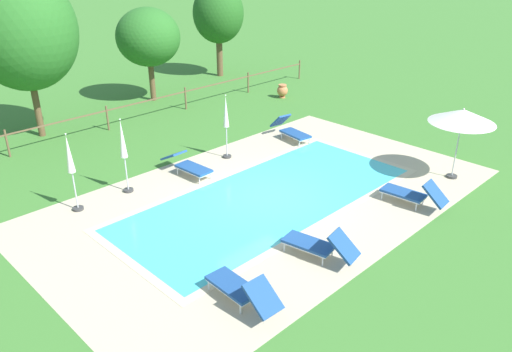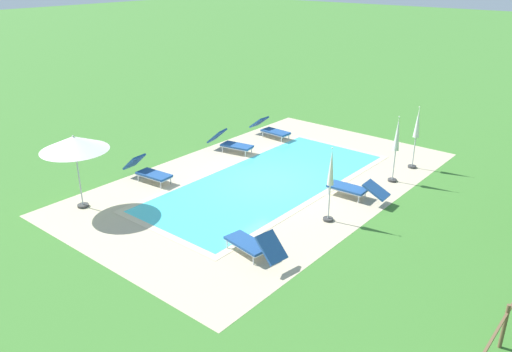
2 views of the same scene
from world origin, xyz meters
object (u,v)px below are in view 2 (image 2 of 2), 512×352
patio_umbrella_closed_row_centre (417,129)px  sun_lounger_north_end (231,143)px  sun_lounger_north_far (254,245)px  patio_umbrella_open_foreground (74,144)px  sun_lounger_south_near_corner (271,129)px  sun_lounger_north_near_steps (355,189)px  sun_lounger_north_mid (148,171)px  patio_umbrella_closed_row_west (397,141)px  patio_umbrella_closed_row_mid_west (331,176)px

patio_umbrella_closed_row_centre → sun_lounger_north_end: bearing=-64.7°
sun_lounger_north_far → patio_umbrella_open_foreground: (1.17, -6.21, 1.77)m
sun_lounger_south_near_corner → patio_umbrella_closed_row_centre: patio_umbrella_closed_row_centre is taller
sun_lounger_north_near_steps → sun_lounger_north_far: sun_lounger_north_far is taller
sun_lounger_north_mid → sun_lounger_north_end: bearing=176.8°
sun_lounger_north_end → patio_umbrella_closed_row_west: patio_umbrella_closed_row_west is taller
sun_lounger_south_near_corner → sun_lounger_north_mid: bearing=-2.7°
patio_umbrella_open_foreground → sun_lounger_north_end: bearing=178.3°
sun_lounger_north_end → patio_umbrella_closed_row_west: (-1.39, 6.57, 1.16)m
sun_lounger_north_far → sun_lounger_north_end: sun_lounger_north_far is taller
sun_lounger_north_near_steps → sun_lounger_south_near_corner: (-3.33, -6.17, 0.02)m
sun_lounger_south_near_corner → patio_umbrella_closed_row_west: patio_umbrella_closed_row_west is taller
sun_lounger_north_near_steps → patio_umbrella_closed_row_centre: (-3.86, 0.32, 1.19)m
sun_lounger_north_end → sun_lounger_south_near_corner: sun_lounger_north_end is taller
sun_lounger_south_near_corner → patio_umbrella_open_foreground: patio_umbrella_open_foreground is taller
sun_lounger_north_far → patio_umbrella_closed_row_west: (-7.13, 0.56, 1.16)m
sun_lounger_north_far → patio_umbrella_closed_row_mid_west: (-3.06, 0.40, 1.09)m
sun_lounger_south_near_corner → patio_umbrella_closed_row_mid_west: 8.29m
sun_lounger_north_far → patio_umbrella_open_foreground: 6.57m
sun_lounger_north_far → sun_lounger_north_mid: bearing=-104.1°
sun_lounger_north_near_steps → patio_umbrella_closed_row_centre: bearing=175.3°
sun_lounger_north_mid → patio_umbrella_closed_row_mid_west: size_ratio=0.84×
patio_umbrella_closed_row_centre → patio_umbrella_open_foreground: bearing=-34.1°
sun_lounger_north_near_steps → patio_umbrella_closed_row_west: bearing=171.6°
sun_lounger_south_near_corner → sun_lounger_north_far: bearing=35.5°
sun_lounger_north_end → patio_umbrella_open_foreground: size_ratio=0.84×
sun_lounger_north_near_steps → sun_lounger_north_mid: bearing=-62.2°
patio_umbrella_open_foreground → patio_umbrella_closed_row_mid_west: (-4.23, 6.62, -0.68)m
sun_lounger_north_near_steps → patio_umbrella_closed_row_mid_west: size_ratio=0.88×
sun_lounger_north_far → patio_umbrella_closed_row_centre: (-8.84, 0.56, 1.16)m
sun_lounger_north_end → patio_umbrella_closed_row_west: 6.82m
patio_umbrella_closed_row_west → patio_umbrella_closed_row_centre: bearing=-180.0°
patio_umbrella_closed_row_centre → sun_lounger_north_near_steps: bearing=-4.7°
sun_lounger_north_near_steps → sun_lounger_north_mid: sun_lounger_north_mid is taller
sun_lounger_north_far → sun_lounger_north_end: 8.31m
sun_lounger_north_mid → patio_umbrella_closed_row_centre: size_ratio=0.83×
sun_lounger_north_near_steps → patio_umbrella_closed_row_west: 2.48m
sun_lounger_north_mid → sun_lounger_north_end: size_ratio=0.98×
sun_lounger_north_mid → sun_lounger_north_far: sun_lounger_north_far is taller
sun_lounger_south_near_corner → patio_umbrella_closed_row_west: bearing=79.7°
sun_lounger_north_near_steps → patio_umbrella_closed_row_centre: patio_umbrella_closed_row_centre is taller
patio_umbrella_closed_row_west → patio_umbrella_closed_row_mid_west: 4.07m
sun_lounger_north_near_steps → sun_lounger_south_near_corner: sun_lounger_south_near_corner is taller
sun_lounger_north_far → patio_umbrella_open_foreground: size_ratio=0.83×
sun_lounger_north_end → sun_lounger_north_far: bearing=46.3°
sun_lounger_north_far → patio_umbrella_closed_row_centre: patio_umbrella_closed_row_centre is taller
sun_lounger_south_near_corner → sun_lounger_north_end: bearing=-1.9°
sun_lounger_north_end → patio_umbrella_closed_row_centre: (-3.10, 6.57, 1.17)m
sun_lounger_north_mid → patio_umbrella_closed_row_west: 8.87m
sun_lounger_north_near_steps → patio_umbrella_closed_row_west: (-2.15, 0.32, 1.19)m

